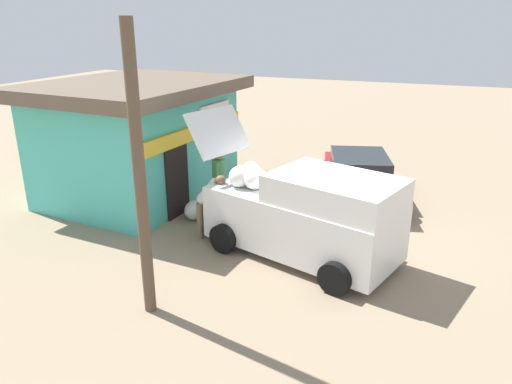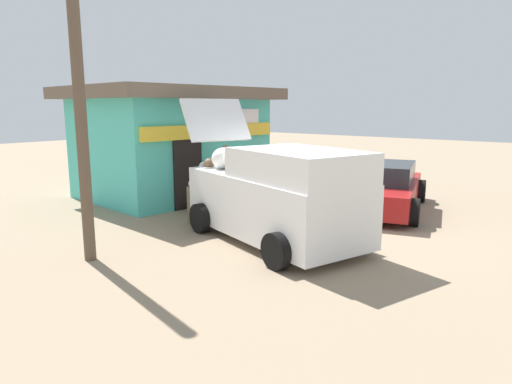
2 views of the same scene
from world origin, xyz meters
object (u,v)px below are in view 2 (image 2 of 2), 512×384
at_px(unloaded_banana_pile, 201,203).
at_px(paint_bucket, 293,190).
at_px(vendor_standing, 226,173).
at_px(parked_sedan, 381,188).
at_px(storefront_bar, 171,140).
at_px(delivery_van, 277,195).
at_px(customer_bending, 200,184).

height_order(unloaded_banana_pile, paint_bucket, unloaded_banana_pile).
bearing_deg(vendor_standing, parked_sedan, -48.59).
distance_m(vendor_standing, unloaded_banana_pile, 1.00).
xyz_separation_m(storefront_bar, paint_bucket, (2.12, -2.99, -1.47)).
height_order(delivery_van, parked_sedan, delivery_van).
height_order(parked_sedan, paint_bucket, parked_sedan).
bearing_deg(storefront_bar, unloaded_banana_pile, -113.62).
height_order(storefront_bar, customer_bending, storefront_bar).
bearing_deg(delivery_van, vendor_standing, 62.61).
relative_size(delivery_van, paint_bucket, 12.89).
xyz_separation_m(delivery_van, paint_bucket, (4.07, 2.44, -0.77)).
bearing_deg(storefront_bar, paint_bucket, -54.65).
relative_size(storefront_bar, vendor_standing, 3.43).
bearing_deg(storefront_bar, parked_sedan, -69.95).
height_order(storefront_bar, unloaded_banana_pile, storefront_bar).
bearing_deg(storefront_bar, customer_bending, -120.21).
bearing_deg(vendor_standing, unloaded_banana_pile, 133.15).
bearing_deg(delivery_van, unloaded_banana_pile, 73.22).
bearing_deg(parked_sedan, vendor_standing, 131.41).
height_order(storefront_bar, parked_sedan, storefront_bar).
distance_m(parked_sedan, vendor_standing, 4.08).
xyz_separation_m(vendor_standing, customer_bending, (-1.27, -0.38, -0.07)).
height_order(vendor_standing, unloaded_banana_pile, vendor_standing).
bearing_deg(customer_bending, delivery_van, -92.97).
distance_m(storefront_bar, vendor_standing, 2.90).
distance_m(delivery_van, parked_sedan, 4.10).
distance_m(delivery_van, paint_bucket, 4.81).
relative_size(customer_bending, unloaded_banana_pile, 1.85).
xyz_separation_m(unloaded_banana_pile, paint_bucket, (3.13, -0.70, -0.03)).
relative_size(vendor_standing, unloaded_banana_pile, 2.07).
relative_size(unloaded_banana_pile, paint_bucket, 2.16).
distance_m(delivery_van, customer_bending, 2.29).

